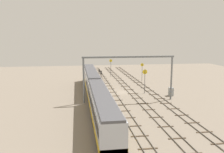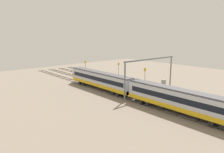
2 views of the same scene
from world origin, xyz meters
name	(u,v)px [view 2 (image 2 of 2)]	position (x,y,z in m)	size (l,w,h in m)	color
ground_plane	(127,88)	(0.00, 0.00, 0.00)	(107.69, 107.69, 0.00)	gray
track_near_foreground	(143,84)	(0.00, -6.91, 0.07)	(91.69, 2.40, 0.16)	#59544C
track_second_near	(133,86)	(0.00, -2.30, 0.07)	(91.69, 2.40, 0.16)	#59544C
track_middle	(122,89)	(0.00, 2.30, 0.07)	(91.69, 2.40, 0.16)	#59544C
track_with_train	(109,92)	(0.00, 6.91, 0.07)	(91.69, 2.40, 0.16)	#59544C
train	(130,88)	(-7.78, 6.91, 2.66)	(50.40, 3.24, 4.80)	#B7BCC6
overhead_gantry	(151,68)	(-8.16, 0.04, 6.91)	(0.40, 18.73, 9.26)	slate
speed_sign_near_foreground	(145,74)	(-2.10, -5.08, 3.76)	(0.14, 1.09, 5.61)	#4C4C51
speed_sign_mid_trackside	(119,68)	(13.11, -8.65, 3.44)	(0.14, 0.93, 5.31)	#4C4C51
speed_sign_far_trackside	(85,66)	(22.30, -0.64, 3.68)	(0.14, 0.92, 5.72)	#4C4C51
signal_light_trackside_approach	(93,75)	(11.09, 4.24, 2.70)	(0.31, 0.32, 4.10)	#4C4C51
signal_light_trackside_departure	(106,77)	(4.25, 4.40, 3.02)	(0.31, 0.32, 4.61)	#4C4C51
relay_cabinet	(164,83)	(-5.14, -10.30, 0.92)	(1.05, 0.90, 1.83)	gray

